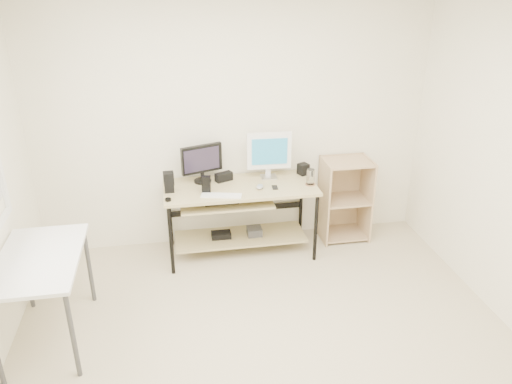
{
  "coord_description": "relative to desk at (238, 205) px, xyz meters",
  "views": [
    {
      "loc": [
        -0.64,
        -2.82,
        2.71
      ],
      "look_at": [
        0.09,
        1.3,
        0.83
      ],
      "focal_mm": 35.0,
      "sensor_mm": 36.0,
      "label": 1
    }
  ],
  "objects": [
    {
      "name": "room",
      "position": [
        -0.11,
        -1.62,
        0.78
      ],
      "size": [
        4.01,
        4.01,
        2.62
      ],
      "color": "beige",
      "rests_on": "ground"
    },
    {
      "name": "desk",
      "position": [
        0.0,
        0.0,
        0.0
      ],
      "size": [
        1.5,
        0.65,
        0.75
      ],
      "color": "tan",
      "rests_on": "ground"
    },
    {
      "name": "side_table",
      "position": [
        -1.65,
        -1.06,
        0.13
      ],
      "size": [
        0.6,
        1.0,
        0.75
      ],
      "color": "white",
      "rests_on": "ground"
    },
    {
      "name": "shelf_unit",
      "position": [
        1.18,
        0.16,
        -0.09
      ],
      "size": [
        0.5,
        0.4,
        0.9
      ],
      "color": "tan",
      "rests_on": "ground"
    },
    {
      "name": "black_monitor",
      "position": [
        -0.33,
        0.17,
        0.43
      ],
      "size": [
        0.41,
        0.18,
        0.39
      ],
      "rotation": [
        0.0,
        0.0,
        0.33
      ],
      "color": "black",
      "rests_on": "desk"
    },
    {
      "name": "white_imac",
      "position": [
        0.35,
        0.16,
        0.49
      ],
      "size": [
        0.45,
        0.14,
        0.48
      ],
      "rotation": [
        0.0,
        0.0,
        -0.04
      ],
      "color": "silver",
      "rests_on": "desk"
    },
    {
      "name": "keyboard",
      "position": [
        -0.19,
        -0.21,
        0.22
      ],
      "size": [
        0.4,
        0.19,
        0.01
      ],
      "primitive_type": "cube",
      "rotation": [
        0.0,
        0.0,
        -0.24
      ],
      "color": "white",
      "rests_on": "desk"
    },
    {
      "name": "mouse",
      "position": [
        0.21,
        -0.1,
        0.23
      ],
      "size": [
        0.11,
        0.13,
        0.04
      ],
      "primitive_type": "ellipsoid",
      "rotation": [
        0.0,
        0.0,
        -0.4
      ],
      "color": "#AAAAAF",
      "rests_on": "desk"
    },
    {
      "name": "center_speaker",
      "position": [
        -0.12,
        0.16,
        0.26
      ],
      "size": [
        0.19,
        0.14,
        0.09
      ],
      "primitive_type": "cube",
      "rotation": [
        0.0,
        0.0,
        0.42
      ],
      "color": "black",
      "rests_on": "desk"
    },
    {
      "name": "speaker_left",
      "position": [
        -0.66,
        -0.02,
        0.32
      ],
      "size": [
        0.1,
        0.1,
        0.2
      ],
      "rotation": [
        0.0,
        0.0,
        0.05
      ],
      "color": "black",
      "rests_on": "desk"
    },
    {
      "name": "speaker_right",
      "position": [
        0.72,
        0.18,
        0.27
      ],
      "size": [
        0.13,
        0.13,
        0.12
      ],
      "primitive_type": "cube",
      "rotation": [
        0.0,
        0.0,
        0.41
      ],
      "color": "black",
      "rests_on": "desk"
    },
    {
      "name": "audio_controller",
      "position": [
        -0.32,
        -0.11,
        0.3
      ],
      "size": [
        0.09,
        0.07,
        0.17
      ],
      "primitive_type": "cube",
      "rotation": [
        0.0,
        0.0,
        -0.16
      ],
      "color": "black",
      "rests_on": "desk"
    },
    {
      "name": "volume_puck",
      "position": [
        -0.68,
        -0.23,
        0.22
      ],
      "size": [
        0.07,
        0.07,
        0.02
      ],
      "primitive_type": "cylinder",
      "rotation": [
        0.0,
        0.0,
        -0.31
      ],
      "color": "black",
      "rests_on": "desk"
    },
    {
      "name": "smartphone",
      "position": [
        0.35,
        -0.11,
        0.22
      ],
      "size": [
        0.06,
        0.1,
        0.01
      ],
      "primitive_type": "cube",
      "rotation": [
        0.0,
        0.0,
        -0.08
      ],
      "color": "black",
      "rests_on": "desk"
    },
    {
      "name": "coaster",
      "position": [
        0.72,
        -0.09,
        0.21
      ],
      "size": [
        0.11,
        0.11,
        0.01
      ],
      "primitive_type": "cylinder",
      "rotation": [
        0.0,
        0.0,
        -0.07
      ],
      "color": "#946543",
      "rests_on": "desk"
    },
    {
      "name": "drinking_glass",
      "position": [
        0.72,
        -0.09,
        0.3
      ],
      "size": [
        0.08,
        0.08,
        0.15
      ],
      "primitive_type": "cylinder",
      "rotation": [
        0.0,
        0.0,
        -0.07
      ],
      "color": "white",
      "rests_on": "coaster"
    }
  ]
}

